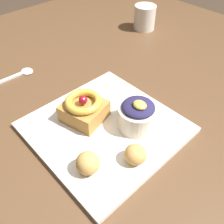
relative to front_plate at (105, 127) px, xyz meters
name	(u,v)px	position (x,y,z in m)	size (l,w,h in m)	color
ground_plane	(146,215)	(0.03, 0.21, -0.74)	(8.00, 8.00, 0.00)	#423326
dining_table	(169,115)	(0.03, 0.21, -0.08)	(1.59, 1.14, 0.73)	brown
front_plate	(105,127)	(0.00, 0.00, 0.00)	(0.29, 0.29, 0.01)	white
cake_slice	(84,109)	(-0.05, -0.02, 0.03)	(0.10, 0.10, 0.06)	#B77F3D
berry_ramekin	(138,115)	(0.05, 0.05, 0.04)	(0.08, 0.08, 0.07)	silver
fritter_front	(88,163)	(0.06, -0.10, 0.03)	(0.04, 0.04, 0.04)	tan
fritter_middle	(135,154)	(0.11, -0.02, 0.02)	(0.04, 0.04, 0.04)	tan
spoon	(18,75)	(-0.32, -0.04, 0.00)	(0.04, 0.13, 0.00)	silver
coffee_mug	(145,17)	(-0.28, 0.44, 0.04)	(0.08, 0.08, 0.08)	silver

